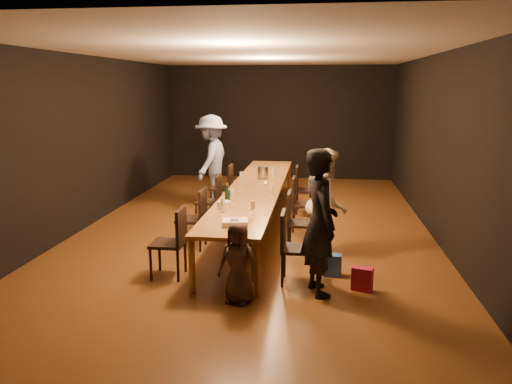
# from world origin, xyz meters

# --- Properties ---
(ground) EXTENTS (10.00, 10.00, 0.00)m
(ground) POSITION_xyz_m (0.00, 0.00, 0.00)
(ground) COLOR #492C12
(ground) RESTS_ON ground
(room_shell) EXTENTS (6.04, 10.04, 3.02)m
(room_shell) POSITION_xyz_m (0.00, 0.00, 2.08)
(room_shell) COLOR black
(room_shell) RESTS_ON ground
(table) EXTENTS (0.90, 6.00, 0.75)m
(table) POSITION_xyz_m (0.00, 0.00, 0.70)
(table) COLOR brown
(table) RESTS_ON ground
(chair_right_0) EXTENTS (0.42, 0.42, 0.93)m
(chair_right_0) POSITION_xyz_m (0.85, -2.40, 0.47)
(chair_right_0) COLOR black
(chair_right_0) RESTS_ON ground
(chair_right_1) EXTENTS (0.42, 0.42, 0.93)m
(chair_right_1) POSITION_xyz_m (0.85, -1.20, 0.47)
(chair_right_1) COLOR black
(chair_right_1) RESTS_ON ground
(chair_right_2) EXTENTS (0.42, 0.42, 0.93)m
(chair_right_2) POSITION_xyz_m (0.85, 0.00, 0.47)
(chair_right_2) COLOR black
(chair_right_2) RESTS_ON ground
(chair_right_3) EXTENTS (0.42, 0.42, 0.93)m
(chair_right_3) POSITION_xyz_m (0.85, 1.20, 0.47)
(chair_right_3) COLOR black
(chair_right_3) RESTS_ON ground
(chair_left_0) EXTENTS (0.42, 0.42, 0.93)m
(chair_left_0) POSITION_xyz_m (-0.85, -2.40, 0.47)
(chair_left_0) COLOR black
(chair_left_0) RESTS_ON ground
(chair_left_1) EXTENTS (0.42, 0.42, 0.93)m
(chair_left_1) POSITION_xyz_m (-0.85, -1.20, 0.47)
(chair_left_1) COLOR black
(chair_left_1) RESTS_ON ground
(chair_left_2) EXTENTS (0.42, 0.42, 0.93)m
(chair_left_2) POSITION_xyz_m (-0.85, 0.00, 0.47)
(chair_left_2) COLOR black
(chair_left_2) RESTS_ON ground
(chair_left_3) EXTENTS (0.42, 0.42, 0.93)m
(chair_left_3) POSITION_xyz_m (-0.85, 1.20, 0.47)
(chair_left_3) COLOR black
(chair_left_3) RESTS_ON ground
(woman_birthday) EXTENTS (0.61, 0.75, 1.77)m
(woman_birthday) POSITION_xyz_m (1.12, -2.68, 0.88)
(woman_birthday) COLOR black
(woman_birthday) RESTS_ON ground
(woman_tan) EXTENTS (0.67, 0.83, 1.60)m
(woman_tan) POSITION_xyz_m (1.21, -1.31, 0.80)
(woman_tan) COLOR beige
(woman_tan) RESTS_ON ground
(man_blue) EXTENTS (0.84, 1.29, 1.88)m
(man_blue) POSITION_xyz_m (-1.18, 1.81, 0.94)
(man_blue) COLOR #8195C7
(man_blue) RESTS_ON ground
(child) EXTENTS (0.53, 0.42, 0.96)m
(child) POSITION_xyz_m (0.19, -3.07, 0.48)
(child) COLOR #3F2B23
(child) RESTS_ON ground
(gift_bag_red) EXTENTS (0.28, 0.21, 0.29)m
(gift_bag_red) POSITION_xyz_m (1.65, -2.55, 0.15)
(gift_bag_red) COLOR #B31A3C
(gift_bag_red) RESTS_ON ground
(gift_bag_blue) EXTENTS (0.25, 0.18, 0.30)m
(gift_bag_blue) POSITION_xyz_m (1.30, -2.11, 0.15)
(gift_bag_blue) COLOR #254FA1
(gift_bag_blue) RESTS_ON ground
(birthday_cake) EXTENTS (0.36, 0.30, 0.08)m
(birthday_cake) POSITION_xyz_m (0.06, -2.46, 0.79)
(birthday_cake) COLOR white
(birthday_cake) RESTS_ON table
(plate_stack) EXTENTS (0.23, 0.23, 0.11)m
(plate_stack) POSITION_xyz_m (-0.24, -1.63, 0.80)
(plate_stack) COLOR silver
(plate_stack) RESTS_ON table
(champagne_bottle) EXTENTS (0.10, 0.10, 0.32)m
(champagne_bottle) POSITION_xyz_m (-0.24, -1.36, 0.91)
(champagne_bottle) COLOR black
(champagne_bottle) RESTS_ON table
(ice_bucket) EXTENTS (0.25, 0.25, 0.23)m
(ice_bucket) POSITION_xyz_m (0.03, 0.82, 0.86)
(ice_bucket) COLOR #BBBBC0
(ice_bucket) RESTS_ON table
(wineglass_0) EXTENTS (0.06, 0.06, 0.21)m
(wineglass_0) POSITION_xyz_m (-0.22, -1.84, 0.85)
(wineglass_0) COLOR beige
(wineglass_0) RESTS_ON table
(wineglass_1) EXTENTS (0.06, 0.06, 0.21)m
(wineglass_1) POSITION_xyz_m (0.21, -1.96, 0.85)
(wineglass_1) COLOR beige
(wineglass_1) RESTS_ON table
(wineglass_2) EXTENTS (0.06, 0.06, 0.21)m
(wineglass_2) POSITION_xyz_m (-0.19, -1.25, 0.85)
(wineglass_2) COLOR silver
(wineglass_2) RESTS_ON table
(wineglass_3) EXTENTS (0.06, 0.06, 0.21)m
(wineglass_3) POSITION_xyz_m (0.35, -0.75, 0.85)
(wineglass_3) COLOR beige
(wineglass_3) RESTS_ON table
(wineglass_4) EXTENTS (0.06, 0.06, 0.21)m
(wineglass_4) POSITION_xyz_m (-0.30, 0.28, 0.85)
(wineglass_4) COLOR silver
(wineglass_4) RESTS_ON table
(wineglass_5) EXTENTS (0.06, 0.06, 0.21)m
(wineglass_5) POSITION_xyz_m (0.23, 0.97, 0.85)
(wineglass_5) COLOR silver
(wineglass_5) RESTS_ON table
(tealight_near) EXTENTS (0.05, 0.05, 0.03)m
(tealight_near) POSITION_xyz_m (0.15, -1.65, 0.77)
(tealight_near) COLOR #B2B7B2
(tealight_near) RESTS_ON table
(tealight_mid) EXTENTS (0.05, 0.05, 0.03)m
(tealight_mid) POSITION_xyz_m (0.15, 0.20, 0.77)
(tealight_mid) COLOR #B2B7B2
(tealight_mid) RESTS_ON table
(tealight_far) EXTENTS (0.05, 0.05, 0.03)m
(tealight_far) POSITION_xyz_m (0.15, 1.55, 0.77)
(tealight_far) COLOR #B2B7B2
(tealight_far) RESTS_ON table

